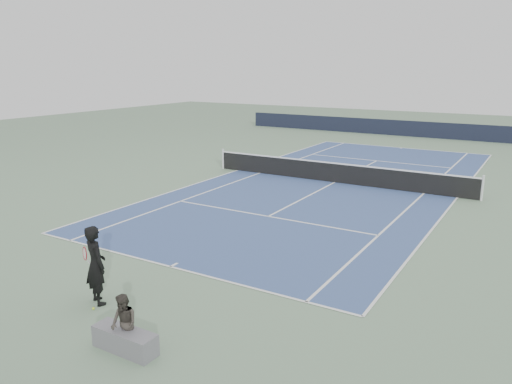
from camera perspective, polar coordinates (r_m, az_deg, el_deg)
The scene contains 7 objects.
ground at distance 23.90m, azimuth 8.99°, elevation 1.07°, with size 80.00×80.00×0.00m, color slate.
court_surface at distance 23.90m, azimuth 8.99°, elevation 1.09°, with size 10.97×23.77×0.01m, color #374E83.
tennis_net at distance 23.79m, azimuth 9.04°, elevation 2.26°, with size 12.90×0.10×1.07m.
windscreen_far at distance 40.73m, azimuth 18.60°, elevation 6.79°, with size 30.00×0.25×1.20m, color black.
tennis_player at distance 12.13m, azimuth -17.84°, elevation -7.93°, with size 0.88×0.74×1.88m.
tennis_ball at distance 12.19m, azimuth -18.09°, elevation -12.53°, with size 0.06×0.06×0.06m, color #B9DC2D.
spectator_bench at distance 10.29m, azimuth -14.80°, elevation -15.16°, with size 1.44×0.81×1.17m.
Camera 1 is at (8.57, -21.65, 5.39)m, focal length 35.00 mm.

